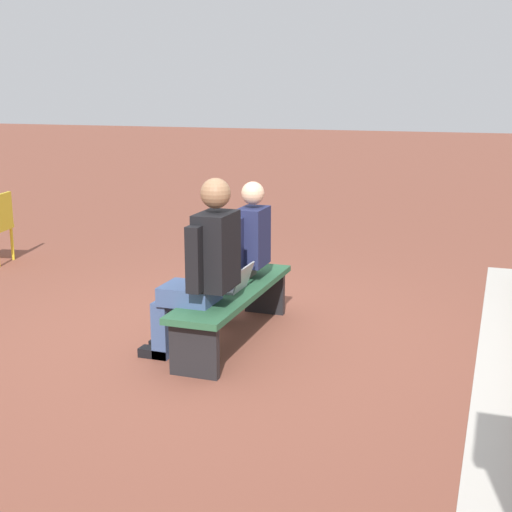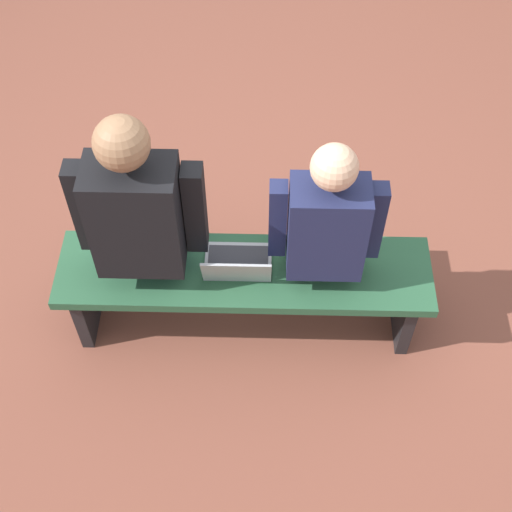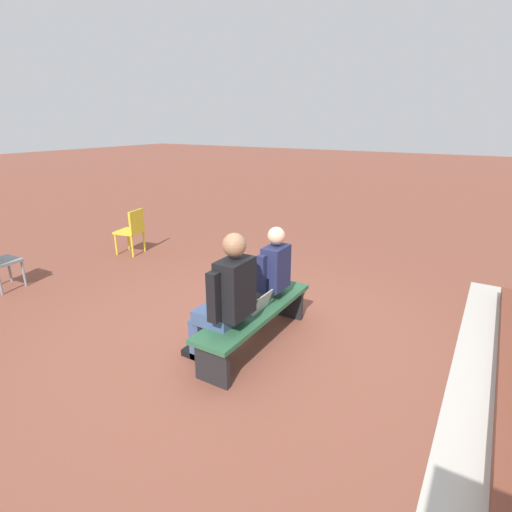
{
  "view_description": "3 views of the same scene",
  "coord_description": "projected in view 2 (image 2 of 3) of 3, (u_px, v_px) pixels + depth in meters",
  "views": [
    {
      "loc": [
        5.21,
        2.19,
        2.05
      ],
      "look_at": [
        0.24,
        0.45,
        0.8
      ],
      "focal_mm": 50.0,
      "sensor_mm": 36.0,
      "label": 1
    },
    {
      "loc": [
        -0.12,
        2.19,
        3.19
      ],
      "look_at": [
        -0.08,
        0.52,
        1.02
      ],
      "focal_mm": 50.0,
      "sensor_mm": 36.0,
      "label": 2
    },
    {
      "loc": [
        3.33,
        2.19,
        2.38
      ],
      "look_at": [
        -0.19,
        0.06,
        0.98
      ],
      "focal_mm": 28.0,
      "sensor_mm": 36.0,
      "label": 3
    }
  ],
  "objects": [
    {
      "name": "person_student",
      "position": [
        324.0,
        228.0,
        3.25
      ],
      "size": [
        0.51,
        0.64,
        1.28
      ],
      "color": "#4C473D",
      "rests_on": "ground"
    },
    {
      "name": "bench",
      "position": [
        244.0,
        281.0,
        3.48
      ],
      "size": [
        1.8,
        0.44,
        0.45
      ],
      "color": "#285638",
      "rests_on": "ground"
    },
    {
      "name": "person_adult",
      "position": [
        143.0,
        216.0,
        3.22
      ],
      "size": [
        0.58,
        0.74,
        1.41
      ],
      "color": "#384C75",
      "rests_on": "ground"
    },
    {
      "name": "laptop",
      "position": [
        238.0,
        265.0,
        3.36
      ],
      "size": [
        0.32,
        0.29,
        0.21
      ],
      "color": "#9EA0A5",
      "rests_on": "bench"
    },
    {
      "name": "ground_plane",
      "position": [
        243.0,
        294.0,
        3.86
      ],
      "size": [
        60.0,
        60.0,
        0.0
      ],
      "primitive_type": "plane",
      "color": "brown"
    }
  ]
}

